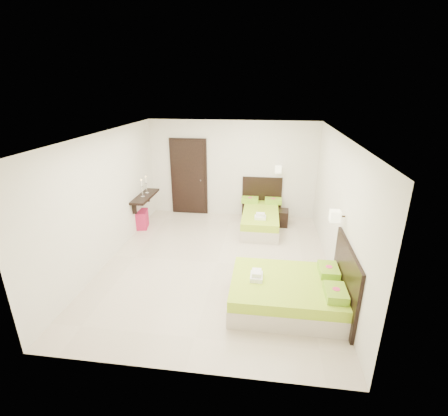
# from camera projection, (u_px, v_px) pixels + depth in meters

# --- Properties ---
(floor) EXTENTS (5.50, 5.50, 0.00)m
(floor) POSITION_uv_depth(u_px,v_px,m) (217.00, 263.00, 6.68)
(floor) COLOR beige
(floor) RESTS_ON ground
(bed_single) EXTENTS (1.07, 1.79, 1.47)m
(bed_single) POSITION_uv_depth(u_px,v_px,m) (261.00, 217.00, 8.29)
(bed_single) COLOR beige
(bed_single) RESTS_ON ground
(bed_double) EXTENTS (1.82, 1.55, 1.51)m
(bed_double) POSITION_uv_depth(u_px,v_px,m) (292.00, 292.00, 5.28)
(bed_double) COLOR beige
(bed_double) RESTS_ON ground
(nightstand) EXTENTS (0.48, 0.44, 0.41)m
(nightstand) POSITION_uv_depth(u_px,v_px,m) (279.00, 217.00, 8.44)
(nightstand) COLOR black
(nightstand) RESTS_ON ground
(ottoman) EXTENTS (0.54, 0.54, 0.46)m
(ottoman) POSITION_uv_depth(u_px,v_px,m) (138.00, 219.00, 8.27)
(ottoman) COLOR #9F153D
(ottoman) RESTS_ON ground
(door) EXTENTS (1.02, 0.15, 2.14)m
(door) POSITION_uv_depth(u_px,v_px,m) (189.00, 177.00, 8.96)
(door) COLOR black
(door) RESTS_ON ground
(console_shelf) EXTENTS (0.35, 1.20, 0.78)m
(console_shelf) POSITION_uv_depth(u_px,v_px,m) (145.00, 196.00, 8.14)
(console_shelf) COLOR black
(console_shelf) RESTS_ON ground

